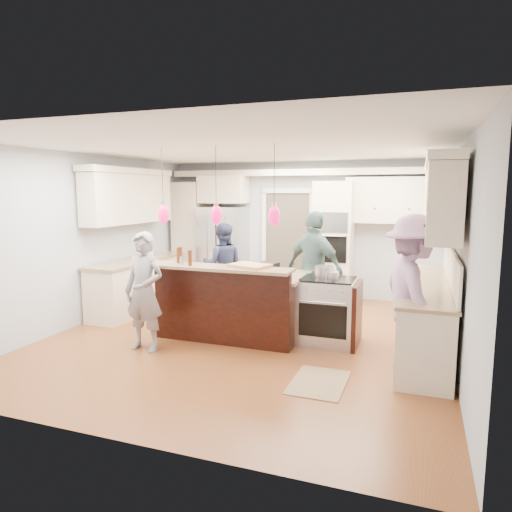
% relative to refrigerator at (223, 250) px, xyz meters
% --- Properties ---
extents(ground_plane, '(6.00, 6.00, 0.00)m').
position_rel_refrigerator_xyz_m(ground_plane, '(1.55, -2.64, -0.90)').
color(ground_plane, '#955428').
rests_on(ground_plane, ground).
extents(room_shell, '(5.54, 6.04, 2.72)m').
position_rel_refrigerator_xyz_m(room_shell, '(1.55, -2.64, 0.92)').
color(room_shell, '#B2BCC6').
rests_on(room_shell, ground).
extents(refrigerator, '(0.90, 0.70, 1.80)m').
position_rel_refrigerator_xyz_m(refrigerator, '(0.00, 0.00, 0.00)').
color(refrigerator, '#B7B7BC').
rests_on(refrigerator, ground).
extents(oven_column, '(0.72, 0.69, 2.30)m').
position_rel_refrigerator_xyz_m(oven_column, '(2.30, 0.03, 0.25)').
color(oven_column, beige).
rests_on(oven_column, ground).
extents(back_upper_cabinets, '(5.30, 0.61, 2.54)m').
position_rel_refrigerator_xyz_m(back_upper_cabinets, '(0.80, 0.12, 0.77)').
color(back_upper_cabinets, beige).
rests_on(back_upper_cabinets, ground).
extents(right_counter_run, '(0.64, 3.10, 2.51)m').
position_rel_refrigerator_xyz_m(right_counter_run, '(3.99, -2.34, 0.16)').
color(right_counter_run, beige).
rests_on(right_counter_run, ground).
extents(left_cabinets, '(0.64, 2.30, 2.51)m').
position_rel_refrigerator_xyz_m(left_cabinets, '(-0.89, -1.84, 0.16)').
color(left_cabinets, beige).
rests_on(left_cabinets, ground).
extents(kitchen_island, '(2.10, 1.46, 1.12)m').
position_rel_refrigerator_xyz_m(kitchen_island, '(1.30, -2.57, -0.41)').
color(kitchen_island, black).
rests_on(kitchen_island, ground).
extents(island_range, '(0.82, 0.71, 0.92)m').
position_rel_refrigerator_xyz_m(island_range, '(2.71, -2.49, -0.44)').
color(island_range, '#B7B7BC').
rests_on(island_range, ground).
extents(pendant_lights, '(1.75, 0.15, 1.03)m').
position_rel_refrigerator_xyz_m(pendant_lights, '(1.30, -3.15, 0.90)').
color(pendant_lights, black).
rests_on(pendant_lights, ground).
extents(person_bar_end, '(0.60, 0.42, 1.59)m').
position_rel_refrigerator_xyz_m(person_bar_end, '(0.44, -3.59, -0.11)').
color(person_bar_end, gray).
rests_on(person_bar_end, ground).
extents(person_far_left, '(0.90, 0.81, 1.54)m').
position_rel_refrigerator_xyz_m(person_far_left, '(0.45, -1.04, -0.13)').
color(person_far_left, '#282F4F').
rests_on(person_far_left, ground).
extents(person_far_right, '(1.15, 0.91, 1.82)m').
position_rel_refrigerator_xyz_m(person_far_right, '(2.34, -1.79, 0.01)').
color(person_far_right, slate).
rests_on(person_far_right, ground).
extents(person_range_side, '(1.09, 1.37, 1.86)m').
position_rel_refrigerator_xyz_m(person_range_side, '(3.80, -3.19, 0.03)').
color(person_range_side, '#A884B2').
rests_on(person_range_side, ground).
extents(floor_rug, '(0.60, 0.86, 0.01)m').
position_rel_refrigerator_xyz_m(floor_rug, '(2.86, -3.89, -0.89)').
color(floor_rug, '#8C714C').
rests_on(floor_rug, ground).
extents(water_bottle, '(0.07, 0.07, 0.28)m').
position_rel_refrigerator_xyz_m(water_bottle, '(0.35, -3.27, 0.36)').
color(water_bottle, silver).
rests_on(water_bottle, kitchen_island).
extents(beer_bottle_a, '(0.07, 0.07, 0.22)m').
position_rel_refrigerator_xyz_m(beer_bottle_a, '(0.70, -3.12, 0.33)').
color(beer_bottle_a, '#451F0C').
rests_on(beer_bottle_a, kitchen_island).
extents(beer_bottle_b, '(0.06, 0.06, 0.21)m').
position_rel_refrigerator_xyz_m(beer_bottle_b, '(0.96, -3.27, 0.32)').
color(beer_bottle_b, '#451F0C').
rests_on(beer_bottle_b, kitchen_island).
extents(beer_bottle_c, '(0.06, 0.06, 0.22)m').
position_rel_refrigerator_xyz_m(beer_bottle_c, '(0.72, -3.11, 0.33)').
color(beer_bottle_c, '#451F0C').
rests_on(beer_bottle_c, kitchen_island).
extents(drink_can, '(0.06, 0.06, 0.11)m').
position_rel_refrigerator_xyz_m(drink_can, '(0.81, -3.22, 0.28)').
color(drink_can, '#B7B7BC').
rests_on(drink_can, kitchen_island).
extents(cutting_board, '(0.59, 0.49, 0.04)m').
position_rel_refrigerator_xyz_m(cutting_board, '(1.75, -3.11, 0.24)').
color(cutting_board, tan).
rests_on(cutting_board, kitchen_island).
extents(pot_large, '(0.27, 0.27, 0.16)m').
position_rel_refrigerator_xyz_m(pot_large, '(2.61, -2.41, 0.10)').
color(pot_large, '#B7B7BC').
rests_on(pot_large, island_range).
extents(pot_small, '(0.20, 0.20, 0.10)m').
position_rel_refrigerator_xyz_m(pot_small, '(2.73, -2.51, 0.07)').
color(pot_small, '#B7B7BC').
rests_on(pot_small, island_range).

